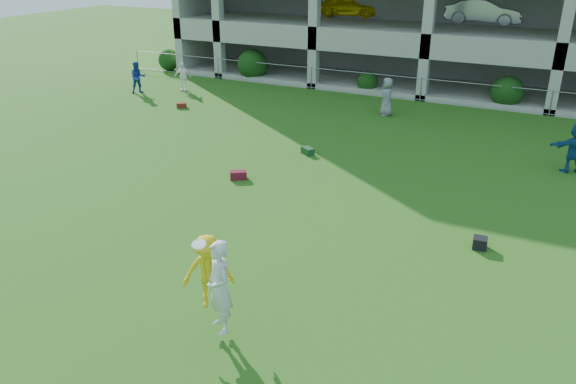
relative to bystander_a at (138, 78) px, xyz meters
The scene contains 12 objects.
ground 19.78m from the bystander_a, 45.56° to the right, with size 100.00×100.00×0.00m, color #235114.
bystander_a is the anchor object (origin of this frame).
bystander_b 2.33m from the bystander_a, 39.64° to the left, with size 0.89×0.37×1.52m, color white.
bystander_c 13.16m from the bystander_a, ahead, with size 0.85×0.55×1.74m, color gray.
bystander_d 21.05m from the bystander_a, ahead, with size 1.62×0.52×1.75m, color navy.
bag_red_a 13.56m from the bystander_a, 36.25° to the right, with size 0.55×0.30×0.28m, color #530E1B.
crate_d 21.13m from the bystander_a, 26.12° to the right, with size 0.35×0.35×0.30m, color black.
bag_red_f 4.12m from the bystander_a, 20.77° to the right, with size 0.45×0.28×0.24m, color #56170E.
bag_green_g 12.91m from the bystander_a, 21.55° to the right, with size 0.50×0.30×0.25m, color #163C1B.
frisbee_contest 21.20m from the bystander_a, 46.04° to the right, with size 1.71×1.60×1.97m.
fence 14.68m from the bystander_a, 19.47° to the left, with size 36.06×0.06×1.20m.
shrub_row 19.27m from the bystander_a, 16.88° to the left, with size 34.38×2.52×3.50m.
Camera 1 is at (6.31, -8.81, 7.20)m, focal length 35.00 mm.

